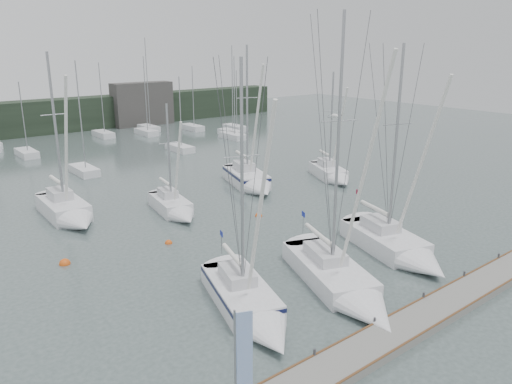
# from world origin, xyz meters

# --- Properties ---
(ground) EXTENTS (160.00, 160.00, 0.00)m
(ground) POSITION_xyz_m (0.00, 0.00, 0.00)
(ground) COLOR #42514F
(ground) RESTS_ON ground
(dock) EXTENTS (24.00, 2.00, 0.40)m
(dock) POSITION_xyz_m (0.00, -5.00, 0.20)
(dock) COLOR slate
(dock) RESTS_ON ground
(far_treeline) EXTENTS (90.00, 4.00, 5.00)m
(far_treeline) POSITION_xyz_m (0.00, 62.00, 2.50)
(far_treeline) COLOR black
(far_treeline) RESTS_ON ground
(far_building_right) EXTENTS (10.00, 3.00, 7.00)m
(far_building_right) POSITION_xyz_m (18.00, 60.00, 3.50)
(far_building_right) COLOR #3F3C3A
(far_building_right) RESTS_ON ground
(mast_forest) EXTENTS (57.83, 25.94, 14.72)m
(mast_forest) POSITION_xyz_m (-0.89, 45.58, 0.47)
(mast_forest) COLOR silver
(mast_forest) RESTS_ON ground
(sailboat_near_left) EXTENTS (5.12, 9.03, 13.44)m
(sailboat_near_left) POSITION_xyz_m (-5.80, 0.55, 0.54)
(sailboat_near_left) COLOR silver
(sailboat_near_left) RESTS_ON ground
(sailboat_near_center) EXTENTS (6.33, 10.56, 15.73)m
(sailboat_near_center) POSITION_xyz_m (-0.49, -0.97, 0.51)
(sailboat_near_center) COLOR silver
(sailboat_near_center) RESTS_ON ground
(sailboat_near_right) EXTENTS (5.39, 9.39, 14.16)m
(sailboat_near_right) POSITION_xyz_m (6.03, 0.19, 0.55)
(sailboat_near_right) COLOR silver
(sailboat_near_right) RESTS_ON ground
(sailboat_mid_b) EXTENTS (2.93, 8.32, 13.43)m
(sailboat_mid_b) POSITION_xyz_m (-7.96, 20.36, 0.63)
(sailboat_mid_b) COLOR silver
(sailboat_mid_b) RESTS_ON ground
(sailboat_mid_c) EXTENTS (3.30, 7.20, 9.39)m
(sailboat_mid_c) POSITION_xyz_m (-0.93, 16.47, 0.51)
(sailboat_mid_c) COLOR silver
(sailboat_mid_c) RESTS_ON ground
(sailboat_mid_d) EXTENTS (5.40, 9.19, 13.93)m
(sailboat_mid_d) POSITION_xyz_m (8.58, 18.81, 0.66)
(sailboat_mid_d) COLOR silver
(sailboat_mid_d) RESTS_ON ground
(sailboat_mid_e) EXTENTS (5.07, 7.52, 11.26)m
(sailboat_mid_e) POSITION_xyz_m (16.64, 15.89, 0.53)
(sailboat_mid_e) COLOR silver
(sailboat_mid_e) RESTS_ON ground
(buoy_a) EXTENTS (0.50, 0.50, 0.50)m
(buoy_a) POSITION_xyz_m (-4.27, 11.65, 0.00)
(buoy_a) COLOR #DA5113
(buoy_a) RESTS_ON ground
(buoy_b) EXTENTS (0.58, 0.58, 0.58)m
(buoy_b) POSITION_xyz_m (4.06, 12.16, 0.00)
(buoy_b) COLOR #DA5113
(buoy_b) RESTS_ON ground
(buoy_c) EXTENTS (0.69, 0.69, 0.69)m
(buoy_c) POSITION_xyz_m (-10.94, 12.71, 0.00)
(buoy_c) COLOR #DA5113
(buoy_c) RESTS_ON ground
(dock_banner) EXTENTS (0.61, 0.30, 4.30)m
(dock_banner) POSITION_xyz_m (-10.64, -5.07, 2.94)
(dock_banner) COLOR gray
(dock_banner) RESTS_ON dock
(seagull) EXTENTS (1.11, 0.50, 0.22)m
(seagull) POSITION_xyz_m (1.86, 2.57, 9.16)
(seagull) COLOR white
(seagull) RESTS_ON ground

